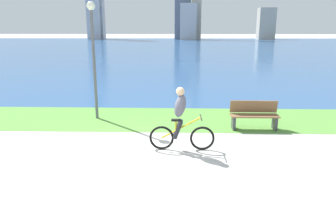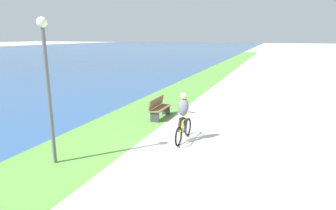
{
  "view_description": "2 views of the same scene",
  "coord_description": "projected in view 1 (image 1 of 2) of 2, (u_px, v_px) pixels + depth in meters",
  "views": [
    {
      "loc": [
        0.89,
        -7.35,
        3.15
      ],
      "look_at": [
        0.62,
        1.37,
        0.97
      ],
      "focal_mm": 33.14,
      "sensor_mm": 36.0,
      "label": 1
    },
    {
      "loc": [
        -8.05,
        -2.45,
        3.5
      ],
      "look_at": [
        0.96,
        0.91,
        1.22
      ],
      "focal_mm": 31.18,
      "sensor_mm": 36.0,
      "label": 2
    }
  ],
  "objects": [
    {
      "name": "city_skyline_far_shore",
      "position": [
        152.0,
        3.0,
        84.28
      ],
      "size": [
        51.19,
        10.8,
        26.34
      ],
      "color": "#B7B7BC",
      "rests_on": "ground"
    },
    {
      "name": "lamppost_tall",
      "position": [
        93.0,
        44.0,
        10.47
      ],
      "size": [
        0.28,
        0.28,
        3.98
      ],
      "color": "#595960",
      "rests_on": "ground"
    },
    {
      "name": "ground_plane",
      "position": [
        142.0,
        155.0,
        7.91
      ],
      "size": [
        300.0,
        300.0,
        0.0
      ],
      "primitive_type": "plane",
      "color": "#B2AFA8"
    },
    {
      "name": "bench_near_path",
      "position": [
        254.0,
        115.0,
        9.84
      ],
      "size": [
        1.5,
        0.47,
        0.9
      ],
      "color": "brown",
      "rests_on": "ground"
    },
    {
      "name": "bay_water_surface",
      "position": [
        173.0,
        47.0,
        52.86
      ],
      "size": [
        300.0,
        83.3,
        0.0
      ],
      "primitive_type": "cube",
      "color": "#2D568C",
      "rests_on": "ground"
    },
    {
      "name": "cyclist_lead",
      "position": [
        181.0,
        119.0,
        8.04
      ],
      "size": [
        1.72,
        0.52,
        1.69
      ],
      "color": "black",
      "rests_on": "ground"
    },
    {
      "name": "grass_strip_bayside",
      "position": [
        152.0,
        119.0,
        11.03
      ],
      "size": [
        120.0,
        2.99,
        0.01
      ],
      "primitive_type": "cube",
      "color": "#59933D",
      "rests_on": "ground"
    }
  ]
}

